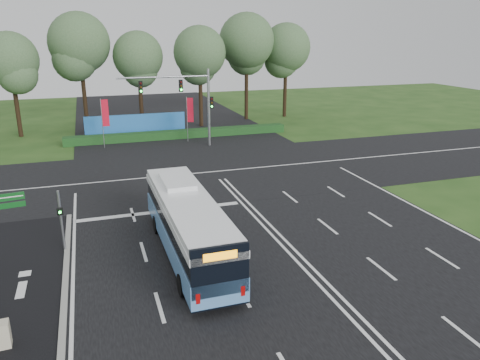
% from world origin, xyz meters
% --- Properties ---
extents(ground, '(120.00, 120.00, 0.00)m').
position_xyz_m(ground, '(0.00, 0.00, 0.00)').
color(ground, '#234617').
rests_on(ground, ground).
extents(road_main, '(20.00, 120.00, 0.04)m').
position_xyz_m(road_main, '(0.00, 0.00, 0.02)').
color(road_main, black).
rests_on(road_main, ground).
extents(road_cross, '(120.00, 14.00, 0.05)m').
position_xyz_m(road_cross, '(0.00, 12.00, 0.03)').
color(road_cross, black).
rests_on(road_cross, ground).
extents(kerb_strip, '(0.25, 18.00, 0.12)m').
position_xyz_m(kerb_strip, '(-10.10, -3.00, 0.06)').
color(kerb_strip, gray).
rests_on(kerb_strip, ground).
extents(city_bus, '(2.42, 10.86, 3.11)m').
position_xyz_m(city_bus, '(-4.57, -0.95, 1.57)').
color(city_bus, '#5588C4').
rests_on(city_bus, ground).
extents(pedestrian_signal, '(0.29, 0.40, 3.09)m').
position_xyz_m(pedestrian_signal, '(-10.20, 1.31, 1.69)').
color(pedestrian_signal, gray).
rests_on(pedestrian_signal, ground).
extents(utility_cabinet, '(0.61, 0.52, 0.97)m').
position_xyz_m(utility_cabinet, '(-11.98, -5.73, 0.48)').
color(utility_cabinet, beige).
rests_on(utility_cabinet, ground).
extents(banner_flag_left, '(0.66, 0.14, 4.50)m').
position_xyz_m(banner_flag_left, '(-7.13, 22.58, 2.94)').
color(banner_flag_left, gray).
rests_on(banner_flag_left, ground).
extents(banner_flag_mid, '(0.62, 0.20, 4.31)m').
position_xyz_m(banner_flag_mid, '(0.66, 22.69, 2.82)').
color(banner_flag_mid, gray).
rests_on(banner_flag_mid, ground).
extents(traffic_light_gantry, '(8.41, 0.28, 7.00)m').
position_xyz_m(traffic_light_gantry, '(0.21, 20.50, 4.66)').
color(traffic_light_gantry, gray).
rests_on(traffic_light_gantry, ground).
extents(hedge, '(22.00, 1.20, 0.80)m').
position_xyz_m(hedge, '(0.00, 24.50, 0.40)').
color(hedge, '#163D17').
rests_on(hedge, ground).
extents(blue_hoarding, '(10.00, 0.30, 2.20)m').
position_xyz_m(blue_hoarding, '(-4.00, 27.00, 1.10)').
color(blue_hoarding, blue).
rests_on(blue_hoarding, ground).
extents(eucalyptus_row, '(41.69, 9.43, 12.35)m').
position_xyz_m(eucalyptus_row, '(-1.19, 31.64, 8.29)').
color(eucalyptus_row, black).
rests_on(eucalyptus_row, ground).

